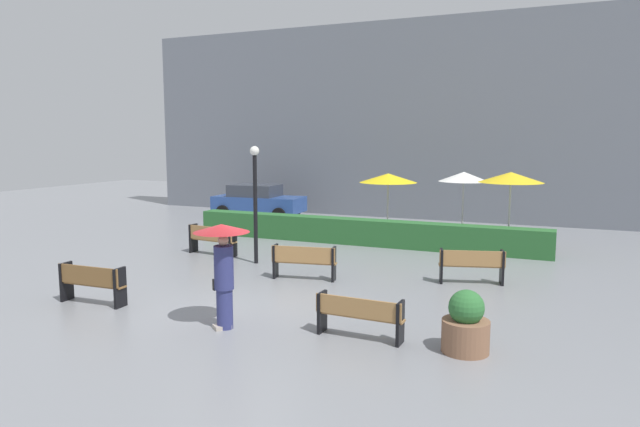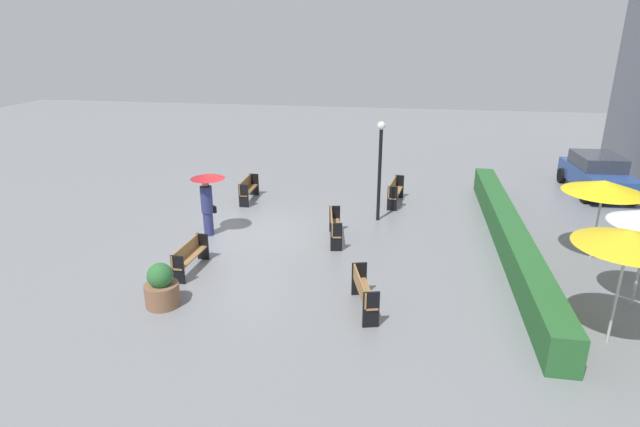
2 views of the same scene
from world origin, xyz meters
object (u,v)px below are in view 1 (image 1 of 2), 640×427
bench_near_left (91,281)px  lamp_post (255,191)px  bench_far_right (472,264)px  patio_umbrella_yellow (388,178)px  pedestrian_with_umbrella (223,258)px  patio_umbrella_yellow_far (511,177)px  planter_pot (466,325)px  bench_mid_center (304,260)px  bench_near_right (359,314)px  patio_umbrella_white (464,177)px  parked_car (258,201)px  bench_far_left (212,238)px

bench_near_left → lamp_post: size_ratio=0.48×
bench_far_right → patio_umbrella_yellow: size_ratio=0.70×
pedestrian_with_umbrella → patio_umbrella_yellow_far: 11.67m
patio_umbrella_yellow_far → planter_pot: bearing=-89.0°
bench_near_left → patio_umbrella_yellow_far: 13.41m
bench_mid_center → lamp_post: size_ratio=0.50×
bench_far_right → pedestrian_with_umbrella: 6.77m
bench_near_left → lamp_post: (1.30, 5.18, 1.65)m
bench_near_right → patio_umbrella_white: 11.56m
pedestrian_with_umbrella → planter_pot: bearing=7.0°
bench_near_left → planter_pot: bearing=2.7°
bench_near_left → bench_near_right: bearing=2.5°
patio_umbrella_yellow → patio_umbrella_white: patio_umbrella_white is taller
lamp_post → patio_umbrella_white: 8.21m
bench_near_right → parked_car: parked_car is taller
pedestrian_with_umbrella → patio_umbrella_yellow: (-0.14, 11.78, 0.80)m
planter_pot → lamp_post: lamp_post is taller
bench_far_left → parked_car: parked_car is taller
bench_near_right → parked_car: 16.71m
bench_far_right → bench_near_right: bench_far_right is taller
planter_pot → lamp_post: size_ratio=0.32×
bench_far_left → pedestrian_with_umbrella: 7.28m
bench_mid_center → lamp_post: bearing=149.9°
patio_umbrella_yellow_far → patio_umbrella_yellow: bearing=167.3°
bench_mid_center → patio_umbrella_yellow: bearing=89.9°
patio_umbrella_yellow → bench_far_right: bearing=-57.1°
pedestrian_with_umbrella → patio_umbrella_yellow_far: patio_umbrella_yellow_far is taller
patio_umbrella_yellow → pedestrian_with_umbrella: bearing=-89.3°
bench_near_right → bench_far_left: bearing=141.9°
lamp_post → patio_umbrella_white: size_ratio=1.39×
planter_pot → bench_far_right: bearing=97.2°
patio_umbrella_yellow → patio_umbrella_yellow_far: (4.56, -1.03, 0.21)m
planter_pot → patio_umbrella_white: (-1.90, 11.29, 1.84)m
bench_near_right → planter_pot: planter_pot is taller
bench_near_left → patio_umbrella_yellow: patio_umbrella_yellow is taller
bench_near_left → parked_car: parked_car is taller
pedestrian_with_umbrella → patio_umbrella_white: 12.20m
bench_far_right → bench_near_left: bearing=-145.5°
bench_far_left → pedestrian_with_umbrella: size_ratio=0.87×
bench_near_left → pedestrian_with_umbrella: size_ratio=0.81×
bench_far_left → bench_mid_center: bench_far_left is taller
lamp_post → bench_far_right: bearing=0.5°
pedestrian_with_umbrella → lamp_post: lamp_post is taller
patio_umbrella_white → parked_car: patio_umbrella_white is taller
bench_mid_center → patio_umbrella_yellow_far: bearing=55.4°
lamp_post → patio_umbrella_yellow_far: (6.74, 5.40, 0.24)m
bench_far_left → patio_umbrella_yellow: size_ratio=0.75×
bench_far_right → patio_umbrella_yellow: patio_umbrella_yellow is taller
bench_near_left → patio_umbrella_yellow_far: (8.03, 10.57, 1.89)m
bench_far_left → planter_pot: bearing=-31.0°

